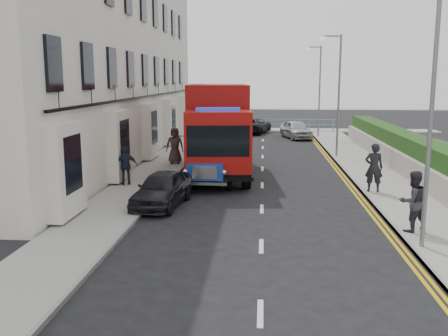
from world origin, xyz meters
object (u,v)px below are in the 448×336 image
at_px(bedford_lorry, 211,162).
at_px(red_lorry, 217,127).
at_px(lamp_mid, 337,88).
at_px(lamp_far, 318,86).
at_px(parked_car_front, 162,189).
at_px(lamp_near, 427,101).
at_px(pedestrian_east_near, 374,168).

height_order(bedford_lorry, red_lorry, red_lorry).
relative_size(lamp_mid, lamp_far, 1.00).
relative_size(bedford_lorry, red_lorry, 0.59).
xyz_separation_m(bedford_lorry, red_lorry, (0.04, 2.69, 1.22)).
xyz_separation_m(lamp_far, bedford_lorry, (-6.38, -18.25, -2.94)).
relative_size(bedford_lorry, parked_car_front, 1.32).
distance_m(lamp_near, red_lorry, 12.34).
relative_size(lamp_far, red_lorry, 0.83).
distance_m(lamp_near, parked_car_front, 9.44).
height_order(lamp_mid, lamp_far, same).
bearing_deg(parked_car_front, red_lorry, 84.17).
height_order(lamp_near, bedford_lorry, lamp_near).
xyz_separation_m(bedford_lorry, pedestrian_east_near, (6.61, -1.13, 0.04)).
relative_size(lamp_near, pedestrian_east_near, 3.61).
height_order(lamp_far, parked_car_front, lamp_far).
bearing_deg(pedestrian_east_near, lamp_near, 93.72).
xyz_separation_m(red_lorry, parked_car_front, (-1.43, -6.28, -1.64)).
distance_m(lamp_near, bedford_lorry, 10.46).
bearing_deg(red_lorry, lamp_mid, 35.55).
bearing_deg(bedford_lorry, red_lorry, 91.04).
relative_size(lamp_near, bedford_lorry, 1.43).
xyz_separation_m(parked_car_front, pedestrian_east_near, (8.00, 2.46, 0.46)).
height_order(lamp_mid, pedestrian_east_near, lamp_mid).
distance_m(lamp_far, pedestrian_east_near, 19.60).
height_order(lamp_near, lamp_far, same).
bearing_deg(lamp_far, lamp_mid, -90.00).
distance_m(parked_car_front, pedestrian_east_near, 8.38).
xyz_separation_m(lamp_far, red_lorry, (-6.35, -15.56, -1.72)).
xyz_separation_m(lamp_mid, bedford_lorry, (-6.38, -8.25, -2.94)).
relative_size(lamp_near, lamp_mid, 1.00).
relative_size(red_lorry, parked_car_front, 2.25).
height_order(lamp_mid, red_lorry, lamp_mid).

